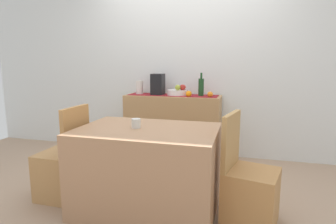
{
  "coord_description": "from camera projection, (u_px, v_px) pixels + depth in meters",
  "views": [
    {
      "loc": [
        0.79,
        -2.74,
        1.3
      ],
      "look_at": [
        -0.06,
        0.36,
        0.73
      ],
      "focal_mm": 30.16,
      "sensor_mm": 36.0,
      "label": 1
    }
  ],
  "objects": [
    {
      "name": "ceramic_vase",
      "position": [
        140.0,
        88.0,
        3.9
      ],
      "size": [
        0.1,
        0.1,
        0.19
      ],
      "primitive_type": "cylinder",
      "color": "silver",
      "rests_on": "sideboard_console"
    },
    {
      "name": "wine_bottle",
      "position": [
        201.0,
        87.0,
        3.68
      ],
      "size": [
        0.07,
        0.07,
        0.3
      ],
      "color": "#1A3F1D",
      "rests_on": "sideboard_console"
    },
    {
      "name": "ground_plane",
      "position": [
        165.0,
        186.0,
        3.03
      ],
      "size": [
        6.4,
        6.4,
        0.02
      ],
      "primitive_type": "cube",
      "color": "tan",
      "rests_on": "ground"
    },
    {
      "name": "chair_near_window",
      "position": [
        64.0,
        171.0,
        2.72
      ],
      "size": [
        0.41,
        0.41,
        0.9
      ],
      "color": "tan",
      "rests_on": "ground"
    },
    {
      "name": "orange_loose_far",
      "position": [
        210.0,
        94.0,
        3.58
      ],
      "size": [
        0.07,
        0.07,
        0.07
      ],
      "primitive_type": "sphere",
      "color": "orange",
      "rests_on": "sideboard_console"
    },
    {
      "name": "coffee_cup",
      "position": [
        136.0,
        123.0,
        2.43
      ],
      "size": [
        0.08,
        0.08,
        0.08
      ],
      "primitive_type": "cylinder",
      "color": "silver",
      "rests_on": "dining_table"
    },
    {
      "name": "apple_front",
      "position": [
        182.0,
        87.0,
        3.71
      ],
      "size": [
        0.07,
        0.07,
        0.07
      ],
      "primitive_type": "sphere",
      "color": "#AC2720",
      "rests_on": "fruit_bowl"
    },
    {
      "name": "orange_loose_mid",
      "position": [
        189.0,
        94.0,
        3.62
      ],
      "size": [
        0.08,
        0.08,
        0.08
      ],
      "primitive_type": "sphere",
      "color": "orange",
      "rests_on": "sideboard_console"
    },
    {
      "name": "apple_upper",
      "position": [
        178.0,
        88.0,
        3.68
      ],
      "size": [
        0.07,
        0.07,
        0.07
      ],
      "primitive_type": "sphere",
      "color": "#97A233",
      "rests_on": "fruit_bowl"
    },
    {
      "name": "table_runner",
      "position": [
        173.0,
        95.0,
        3.79
      ],
      "size": [
        1.2,
        0.32,
        0.01
      ],
      "primitive_type": "cube",
      "color": "maroon",
      "rests_on": "sideboard_console"
    },
    {
      "name": "room_wall_rear",
      "position": [
        188.0,
        59.0,
        3.92
      ],
      "size": [
        6.4,
        0.06,
        2.7
      ],
      "primitive_type": "cube",
      "color": "silver",
      "rests_on": "ground"
    },
    {
      "name": "chair_by_corner",
      "position": [
        249.0,
        192.0,
        2.27
      ],
      "size": [
        0.48,
        0.48,
        0.9
      ],
      "color": "#BA8349",
      "rests_on": "ground"
    },
    {
      "name": "sideboard_console",
      "position": [
        173.0,
        127.0,
        3.87
      ],
      "size": [
        1.28,
        0.42,
        0.86
      ],
      "primitive_type": "cube",
      "color": "tan",
      "rests_on": "ground"
    },
    {
      "name": "fruit_bowl",
      "position": [
        178.0,
        92.0,
        3.77
      ],
      "size": [
        0.28,
        0.28,
        0.07
      ],
      "primitive_type": "cylinder",
      "color": "white",
      "rests_on": "table_runner"
    },
    {
      "name": "coffee_maker",
      "position": [
        158.0,
        84.0,
        3.83
      ],
      "size": [
        0.16,
        0.18,
        0.29
      ],
      "primitive_type": "cube",
      "color": "black",
      "rests_on": "sideboard_console"
    },
    {
      "name": "apple_center",
      "position": [
        183.0,
        87.0,
        3.78
      ],
      "size": [
        0.07,
        0.07,
        0.07
      ],
      "primitive_type": "sphere",
      "color": "red",
      "rests_on": "fruit_bowl"
    },
    {
      "name": "dining_table",
      "position": [
        148.0,
        169.0,
        2.48
      ],
      "size": [
        1.2,
        0.82,
        0.74
      ],
      "primitive_type": "cube",
      "color": "tan",
      "rests_on": "ground"
    }
  ]
}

